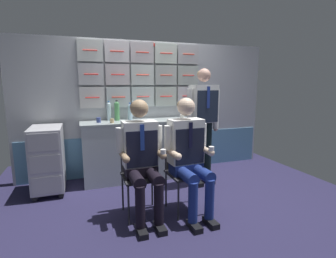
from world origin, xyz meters
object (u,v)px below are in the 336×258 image
folding_chair_left (139,167)px  crew_member_standing (203,117)px  crew_member_left (142,154)px  service_trolley (48,158)px  water_bottle_clear (117,111)px  folding_chair_right (183,164)px  crew_member_right (189,151)px  espresso_cup_small (182,116)px

folding_chair_left → crew_member_standing: 1.30m
folding_chair_left → crew_member_left: size_ratio=0.66×
crew_member_standing → service_trolley: bearing=169.2°
water_bottle_clear → crew_member_standing: bearing=-30.1°
crew_member_left → folding_chair_right: size_ratio=1.52×
crew_member_right → crew_member_standing: bearing=54.0°
service_trolley → folding_chair_left: service_trolley is taller
folding_chair_left → water_bottle_clear: 1.31m
crew_member_standing → crew_member_left: bearing=-147.1°
crew_member_left → crew_member_standing: 1.31m
crew_member_right → folding_chair_left: bearing=156.3°
service_trolley → crew_member_standing: crew_member_standing is taller
crew_member_left → water_bottle_clear: bearing=92.6°
folding_chair_right → water_bottle_clear: (-0.57, 1.27, 0.53)m
service_trolley → water_bottle_clear: size_ratio=2.91×
espresso_cup_small → folding_chair_right: bearing=-111.8°
folding_chair_left → folding_chair_right: 0.52m
crew_member_right → espresso_cup_small: crew_member_right is taller
service_trolley → crew_member_left: bearing=-46.5°
folding_chair_left → crew_member_left: bearing=-89.4°
crew_member_right → water_bottle_clear: 1.58m
folding_chair_right → crew_member_left: bearing=-170.3°
service_trolley → espresso_cup_small: espresso_cup_small is taller
crew_member_left → crew_member_standing: crew_member_standing is taller
folding_chair_right → espresso_cup_small: espresso_cup_small is taller
crew_member_left → crew_member_right: crew_member_right is taller
espresso_cup_small → crew_member_standing: bearing=-77.9°
crew_member_left → crew_member_right: (0.52, -0.07, 0.01)m
folding_chair_right → water_bottle_clear: water_bottle_clear is taller
folding_chair_right → service_trolley: bearing=146.9°
crew_member_standing → folding_chair_left: bearing=-153.5°
folding_chair_right → crew_member_standing: 0.96m
folding_chair_left → water_bottle_clear: water_bottle_clear is taller
water_bottle_clear → espresso_cup_small: bearing=-7.6°
service_trolley → espresso_cup_small: 2.07m
water_bottle_clear → folding_chair_left: bearing=-87.1°
folding_chair_left → crew_member_left: crew_member_left is taller
crew_member_left → folding_chair_right: 0.56m
folding_chair_right → crew_member_right: 0.26m
service_trolley → crew_member_standing: (2.13, -0.41, 0.52)m
crew_member_right → service_trolley: bearing=143.2°
crew_member_left → water_bottle_clear: size_ratio=4.22×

